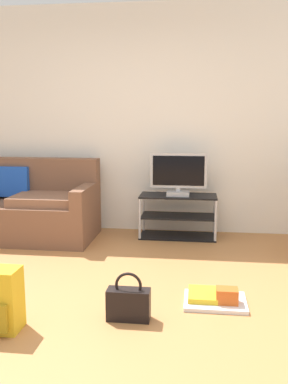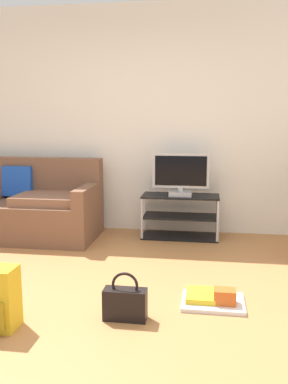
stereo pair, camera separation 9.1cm
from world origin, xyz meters
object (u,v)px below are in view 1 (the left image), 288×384
object	(u,v)px
handbag	(129,303)
floor_tray	(214,298)
tv_stand	(178,216)
flat_tv	(178,175)
couch	(8,208)

from	to	relation	value
handbag	floor_tray	xyz separation A→B (m)	(0.60, 0.33, -0.08)
tv_stand	flat_tv	world-z (taller)	flat_tv
flat_tv	handbag	xyz separation A→B (m)	(-0.24, -2.09, -0.62)
flat_tv	couch	bearing A→B (deg)	-174.29
handbag	floor_tray	size ratio (longest dim) A/B	0.74
tv_stand	couch	bearing A→B (deg)	-173.65
tv_stand	handbag	distance (m)	2.13
flat_tv	floor_tray	world-z (taller)	flat_tv
tv_stand	flat_tv	size ratio (longest dim) A/B	1.37
tv_stand	handbag	world-z (taller)	tv_stand
floor_tray	couch	bearing A→B (deg)	146.36
flat_tv	floor_tray	bearing A→B (deg)	-78.40
tv_stand	handbag	xyz separation A→B (m)	(-0.24, -2.11, -0.13)
couch	handbag	xyz separation A→B (m)	(1.74, -1.89, -0.22)
tv_stand	floor_tray	world-z (taller)	tv_stand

